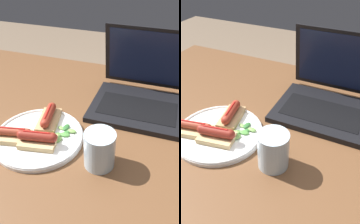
# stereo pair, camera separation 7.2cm
# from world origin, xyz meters

# --- Properties ---
(desk) EXTENTS (1.49, 0.84, 0.75)m
(desk) POSITION_xyz_m (0.00, 0.00, 0.68)
(desk) COLOR brown
(desk) RESTS_ON ground_plane
(laptop) EXTENTS (0.30, 0.27, 0.24)m
(laptop) POSITION_xyz_m (0.03, 0.16, 0.79)
(laptop) COLOR black
(laptop) RESTS_ON desk
(plate) EXTENTS (0.26, 0.26, 0.02)m
(plate) POSITION_xyz_m (-0.22, -0.11, 0.76)
(plate) COLOR white
(plate) RESTS_ON desk
(sausage_toast_left) EXTENTS (0.11, 0.08, 0.04)m
(sausage_toast_left) POSITION_xyz_m (-0.28, -0.14, 0.78)
(sausage_toast_left) COLOR tan
(sausage_toast_left) RESTS_ON plate
(sausage_toast_middle) EXTENTS (0.11, 0.08, 0.05)m
(sausage_toast_middle) POSITION_xyz_m (-0.20, -0.14, 0.78)
(sausage_toast_middle) COLOR tan
(sausage_toast_middle) RESTS_ON plate
(sausage_toast_right) EXTENTS (0.08, 0.12, 0.04)m
(sausage_toast_right) POSITION_xyz_m (-0.22, -0.04, 0.78)
(sausage_toast_right) COLOR tan
(sausage_toast_right) RESTS_ON plate
(salad_pile) EXTENTS (0.07, 0.09, 0.01)m
(salad_pile) POSITION_xyz_m (-0.16, -0.08, 0.77)
(salad_pile) COLOR #2D662D
(salad_pile) RESTS_ON plate
(drinking_glass) EXTENTS (0.08, 0.08, 0.10)m
(drinking_glass) POSITION_xyz_m (-0.03, -0.14, 0.80)
(drinking_glass) COLOR silver
(drinking_glass) RESTS_ON desk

